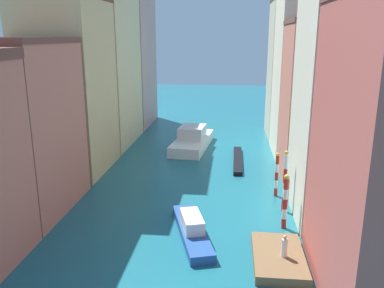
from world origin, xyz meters
TOP-DOWN VIEW (x-y plane):
  - ground_plane at (0.00, 24.50)m, footprint 154.00×154.00m
  - building_left_1 at (-12.61, 13.63)m, footprint 7.36×9.86m
  - building_left_2 at (-12.61, 23.86)m, footprint 7.36×9.81m
  - building_left_3 at (-12.61, 35.00)m, footprint 7.36×12.13m
  - building_left_4 at (-12.61, 46.98)m, footprint 7.36×11.31m
  - building_right_1 at (12.61, 14.89)m, footprint 7.36×8.69m
  - building_right_2 at (12.61, 23.65)m, footprint 7.36×7.97m
  - building_right_3 at (12.61, 32.35)m, footprint 7.36×9.28m
  - building_right_4 at (12.61, 41.50)m, footprint 7.36×8.51m
  - waterfront_dock at (7.12, 7.43)m, footprint 3.16×5.41m
  - person_on_dock at (7.39, 7.10)m, footprint 0.36×0.36m
  - mooring_pole_0 at (8.01, 12.14)m, footprint 0.40×0.40m
  - mooring_pole_1 at (8.32, 15.18)m, footprint 0.32×0.32m
  - mooring_pole_2 at (8.03, 18.32)m, footprint 0.33×0.33m
  - vaporetto_white at (-0.96, 33.49)m, footprint 4.89×11.04m
  - gondola_black at (4.77, 27.98)m, footprint 0.98×9.73m
  - motorboat_0 at (1.37, 10.29)m, footprint 3.80×8.05m

SIDE VIEW (x-z plane):
  - ground_plane at x=0.00m, z-range 0.00..0.00m
  - gondola_black at x=4.77m, z-range 0.00..0.44m
  - waterfront_dock at x=7.12m, z-range 0.00..0.59m
  - motorboat_0 at x=1.37m, z-range -0.23..1.34m
  - vaporetto_white at x=-0.96m, z-range -0.39..2.37m
  - person_on_dock at x=7.39m, z-range 0.54..1.98m
  - mooring_pole_2 at x=8.03m, z-range 0.05..4.06m
  - mooring_pole_0 at x=8.01m, z-range 0.06..4.26m
  - mooring_pole_1 at x=8.32m, z-range 0.05..5.16m
  - building_left_1 at x=-12.61m, z-range 0.01..13.69m
  - building_right_2 at x=12.61m, z-range 0.01..15.29m
  - building_left_2 at x=-12.61m, z-range 0.01..17.81m
  - building_right_1 at x=12.61m, z-range 0.01..18.26m
  - building_right_4 at x=12.61m, z-range 0.02..19.14m
  - building_right_3 at x=12.61m, z-range 0.01..20.15m
  - building_left_4 at x=-12.61m, z-range 0.01..20.66m
  - building_left_3 at x=-12.61m, z-range 0.01..22.27m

